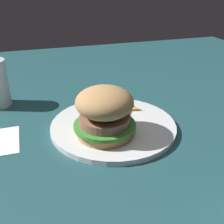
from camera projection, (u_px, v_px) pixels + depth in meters
The scene contains 4 objects.
ground_plane at pixel (117, 135), 0.61m from camera, with size 1.60×1.60×0.00m, color #1E474C.
plate at pixel (112, 126), 0.64m from camera, with size 0.28×0.28×0.01m, color silver.
sandwich at pixel (105, 112), 0.57m from camera, with size 0.13×0.13×0.10m.
fries_pile at pixel (122, 110), 0.69m from camera, with size 0.10×0.12×0.01m.
Camera 1 is at (0.16, 0.50, 0.32)m, focal length 45.12 mm.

